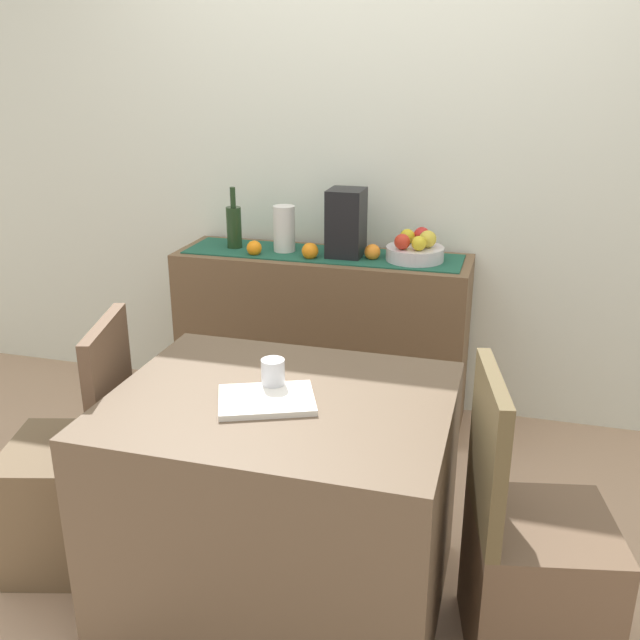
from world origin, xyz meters
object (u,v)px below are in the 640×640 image
coffee_cup (273,374)px  chair_by_corner (533,574)px  coffee_maker (346,223)px  chair_near_window (75,492)px  sideboard_console (322,337)px  wine_bottle (234,226)px  dining_table (283,502)px  ceramic_vase (284,229)px  fruit_bowl (415,253)px  open_book (267,400)px

coffee_cup → chair_by_corner: (0.82, -0.05, -0.52)m
coffee_maker → chair_near_window: coffee_maker is taller
sideboard_console → wine_bottle: (-0.44, -0.00, 0.52)m
sideboard_console → wine_bottle: 0.68m
wine_bottle → dining_table: size_ratio=0.29×
wine_bottle → ceramic_vase: bearing=0.0°
fruit_bowl → dining_table: bearing=-98.7°
dining_table → chair_by_corner: chair_by_corner is taller
wine_bottle → coffee_cup: (0.63, -1.27, -0.15)m
fruit_bowl → chair_near_window: 1.74m
ceramic_vase → open_book: 1.43m
coffee_cup → open_book: bearing=-83.2°
fruit_bowl → chair_by_corner: (0.57, -1.32, -0.60)m
wine_bottle → coffee_maker: 0.56m
sideboard_console → chair_by_corner: 1.67m
open_book → coffee_cup: 0.10m
chair_near_window → ceramic_vase: bearing=74.9°
ceramic_vase → coffee_maker: bearing=0.0°
coffee_maker → fruit_bowl: bearing=0.0°
ceramic_vase → open_book: bearing=-73.9°
open_book → coffee_maker: bearing=71.3°
sideboard_console → open_book: size_ratio=4.96×
open_book → chair_near_window: 0.89m
open_book → wine_bottle: bearing=92.8°
wine_bottle → coffee_cup: wine_bottle is taller
wine_bottle → ceramic_vase: (0.25, 0.00, 0.00)m
wine_bottle → dining_table: (0.68, -1.31, -0.57)m
coffee_maker → ceramic_vase: size_ratio=1.42×
fruit_bowl → sideboard_console: bearing=180.0°
dining_table → coffee_cup: size_ratio=10.44×
ceramic_vase → open_book: (0.39, -1.36, -0.19)m
ceramic_vase → dining_table: bearing=-72.2°
wine_bottle → coffee_cup: 1.42m
sideboard_console → chair_near_window: bearing=-112.4°
ceramic_vase → coffee_cup: 1.33m
coffee_cup → chair_by_corner: size_ratio=0.11×
wine_bottle → open_book: (0.65, -1.36, -0.19)m
sideboard_console → coffee_cup: (0.19, -1.27, 0.37)m
fruit_bowl → chair_by_corner: 1.56m
coffee_maker → chair_by_corner: coffee_maker is taller
coffee_maker → open_book: (0.09, -1.36, -0.24)m
fruit_bowl → chair_near_window: chair_near_window is taller
sideboard_console → fruit_bowl: size_ratio=5.30×
coffee_maker → chair_near_window: 1.63m
fruit_bowl → wine_bottle: size_ratio=0.88×
wine_bottle → ceramic_vase: 0.25m
coffee_maker → ceramic_vase: bearing=180.0°
ceramic_vase → dining_table: size_ratio=0.22×
dining_table → ceramic_vase: bearing=107.8°
chair_by_corner → wine_bottle: bearing=137.8°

